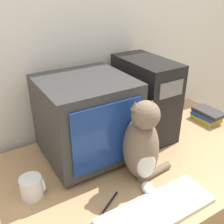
{
  "coord_description": "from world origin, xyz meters",
  "views": [
    {
      "loc": [
        -0.6,
        -0.42,
        1.55
      ],
      "look_at": [
        -0.06,
        0.48,
        1.01
      ],
      "focal_mm": 42.0,
      "sensor_mm": 36.0,
      "label": 1
    }
  ],
  "objects_px": {
    "keyboard": "(157,210)",
    "book_stack": "(207,115)",
    "crt_monitor": "(86,118)",
    "cat": "(142,145)",
    "computer_tower": "(145,98)",
    "pen": "(109,204)",
    "mug": "(32,187)"
  },
  "relations": [
    {
      "from": "crt_monitor",
      "to": "computer_tower",
      "type": "distance_m",
      "value": 0.39
    },
    {
      "from": "computer_tower",
      "to": "pen",
      "type": "relative_size",
      "value": 3.44
    },
    {
      "from": "book_stack",
      "to": "mug",
      "type": "bearing_deg",
      "value": -176.3
    },
    {
      "from": "computer_tower",
      "to": "pen",
      "type": "xyz_separation_m",
      "value": [
        -0.47,
        -0.39,
        -0.22
      ]
    },
    {
      "from": "pen",
      "to": "mug",
      "type": "height_order",
      "value": "mug"
    },
    {
      "from": "mug",
      "to": "cat",
      "type": "bearing_deg",
      "value": -16.46
    },
    {
      "from": "crt_monitor",
      "to": "mug",
      "type": "xyz_separation_m",
      "value": [
        -0.33,
        -0.15,
        -0.17
      ]
    },
    {
      "from": "mug",
      "to": "keyboard",
      "type": "bearing_deg",
      "value": -41.05
    },
    {
      "from": "pen",
      "to": "mug",
      "type": "xyz_separation_m",
      "value": [
        -0.25,
        0.21,
        0.04
      ]
    },
    {
      "from": "book_stack",
      "to": "crt_monitor",
      "type": "bearing_deg",
      "value": 175.16
    },
    {
      "from": "keyboard",
      "to": "book_stack",
      "type": "distance_m",
      "value": 0.88
    },
    {
      "from": "cat",
      "to": "mug",
      "type": "xyz_separation_m",
      "value": [
        -0.46,
        0.14,
        -0.13
      ]
    },
    {
      "from": "cat",
      "to": "mug",
      "type": "bearing_deg",
      "value": -178.7
    },
    {
      "from": "crt_monitor",
      "to": "mug",
      "type": "bearing_deg",
      "value": -156.43
    },
    {
      "from": "computer_tower",
      "to": "book_stack",
      "type": "relative_size",
      "value": 2.29
    },
    {
      "from": "keyboard",
      "to": "book_stack",
      "type": "relative_size",
      "value": 2.52
    },
    {
      "from": "crt_monitor",
      "to": "computer_tower",
      "type": "bearing_deg",
      "value": 4.86
    },
    {
      "from": "crt_monitor",
      "to": "book_stack",
      "type": "bearing_deg",
      "value": -4.84
    },
    {
      "from": "computer_tower",
      "to": "cat",
      "type": "relative_size",
      "value": 1.11
    },
    {
      "from": "crt_monitor",
      "to": "cat",
      "type": "xyz_separation_m",
      "value": [
        0.13,
        -0.28,
        -0.04
      ]
    },
    {
      "from": "pen",
      "to": "cat",
      "type": "bearing_deg",
      "value": 19.19
    },
    {
      "from": "book_stack",
      "to": "keyboard",
      "type": "bearing_deg",
      "value": -151.63
    },
    {
      "from": "computer_tower",
      "to": "mug",
      "type": "bearing_deg",
      "value": -166.06
    },
    {
      "from": "book_stack",
      "to": "pen",
      "type": "bearing_deg",
      "value": -162.6
    },
    {
      "from": "computer_tower",
      "to": "cat",
      "type": "bearing_deg",
      "value": -128.96
    },
    {
      "from": "computer_tower",
      "to": "mug",
      "type": "relative_size",
      "value": 4.53
    },
    {
      "from": "keyboard",
      "to": "mug",
      "type": "xyz_separation_m",
      "value": [
        -0.39,
        0.34,
        0.04
      ]
    },
    {
      "from": "crt_monitor",
      "to": "pen",
      "type": "bearing_deg",
      "value": -103.33
    },
    {
      "from": "keyboard",
      "to": "pen",
      "type": "xyz_separation_m",
      "value": [
        -0.14,
        0.13,
        -0.01
      ]
    },
    {
      "from": "keyboard",
      "to": "cat",
      "type": "bearing_deg",
      "value": 70.79
    },
    {
      "from": "cat",
      "to": "book_stack",
      "type": "height_order",
      "value": "cat"
    },
    {
      "from": "pen",
      "to": "keyboard",
      "type": "bearing_deg",
      "value": -42.25
    }
  ]
}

